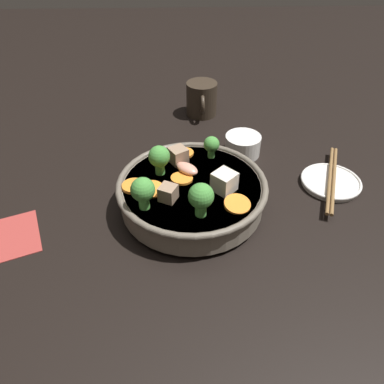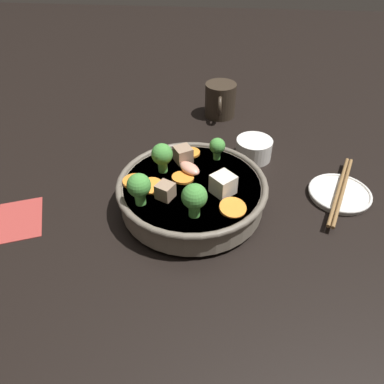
{
  "view_description": "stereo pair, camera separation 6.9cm",
  "coord_description": "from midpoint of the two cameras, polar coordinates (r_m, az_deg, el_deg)",
  "views": [
    {
      "loc": [
        0.53,
        -0.02,
        0.47
      ],
      "look_at": [
        0.0,
        0.0,
        0.04
      ],
      "focal_mm": 35.0,
      "sensor_mm": 36.0,
      "label": 1
    },
    {
      "loc": [
        0.53,
        0.05,
        0.47
      ],
      "look_at": [
        0.0,
        0.0,
        0.04
      ],
      "focal_mm": 35.0,
      "sensor_mm": 36.0,
      "label": 2
    }
  ],
  "objects": [
    {
      "name": "napkin",
      "position": [
        0.74,
        -27.75,
        -5.99
      ],
      "size": [
        0.13,
        0.11,
        0.0
      ],
      "color": "#A33833",
      "rests_on": "ground_plane"
    },
    {
      "name": "stirfry_bowl",
      "position": [
        0.68,
        -2.98,
        0.07
      ],
      "size": [
        0.27,
        0.27,
        0.12
      ],
      "color": "slate",
      "rests_on": "ground_plane"
    },
    {
      "name": "side_saucer",
      "position": [
        0.8,
        18.12,
        1.36
      ],
      "size": [
        0.12,
        0.12,
        0.01
      ],
      "color": "white",
      "rests_on": "ground_plane"
    },
    {
      "name": "ground_plane",
      "position": [
        0.71,
        -2.76,
        -2.49
      ],
      "size": [
        3.0,
        3.0,
        0.0
      ],
      "primitive_type": "plane",
      "color": "black"
    },
    {
      "name": "dark_mug",
      "position": [
        1.0,
        -0.55,
        13.93
      ],
      "size": [
        0.1,
        0.08,
        0.09
      ],
      "color": "#33281E",
      "rests_on": "ground_plane"
    },
    {
      "name": "tea_cup",
      "position": [
        0.85,
        5.43,
        7.07
      ],
      "size": [
        0.08,
        0.08,
        0.05
      ],
      "color": "white",
      "rests_on": "ground_plane"
    },
    {
      "name": "chopsticks_pair",
      "position": [
        0.79,
        18.26,
        1.9
      ],
      "size": [
        0.22,
        0.09,
        0.01
      ],
      "color": "olive",
      "rests_on": "side_saucer"
    }
  ]
}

